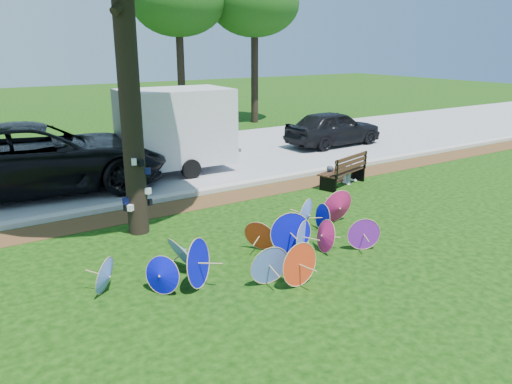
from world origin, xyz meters
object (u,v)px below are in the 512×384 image
Objects in this scene: cargo_trailer at (176,126)px; park_bench at (342,170)px; parasol_pile at (273,240)px; person_right at (350,166)px; black_van at (38,158)px; person_left at (332,167)px; dark_pickup at (333,128)px.

park_bench is (3.27, -4.07, -1.00)m from cargo_trailer.
parasol_pile is 5.89× the size of person_right.
person_right reaches higher than parasol_pile.
black_van is 8.09m from person_left.
black_van reaches higher than park_bench.
dark_pickup is 3.47× the size of person_left.
black_van is at bearing -177.15° from cargo_trailer.
park_bench is 1.68× the size of person_right.
cargo_trailer reaches higher than black_van.
person_left is (-0.35, 0.05, 0.14)m from park_bench.
cargo_trailer is 2.78× the size of person_left.
cargo_trailer is at bearing 112.46° from park_bench.
parasol_pile is 5.28m from person_left.
person_right is at bearing -110.22° from black_van.
black_van reaches higher than person_right.
person_left reaches higher than parasol_pile.
park_bench is 0.38m from person_left.
dark_pickup reaches higher than parasol_pile.
black_van reaches higher than parasol_pile.
person_right is at bearing -17.82° from person_left.
cargo_trailer reaches higher than person_right.
black_van is 11.12m from dark_pickup.
park_bench is at bearing 34.27° from parasol_pile.
cargo_trailer is (1.30, 7.19, 1.08)m from parasol_pile.
dark_pickup is (8.28, 7.69, 0.33)m from parasol_pile.
parasol_pile is 1.86× the size of cargo_trailer.
dark_pickup is 1.25× the size of cargo_trailer.
person_right is (-3.36, -4.52, -0.18)m from dark_pickup.
black_van is 3.94× the size of park_bench.
person_left is (4.22, 3.17, 0.22)m from parasol_pile.
parasol_pile is 1.49× the size of dark_pickup.
cargo_trailer reaches higher than park_bench.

